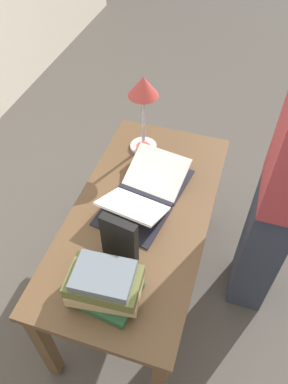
{
  "coord_description": "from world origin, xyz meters",
  "views": [
    {
      "loc": [
        -1.1,
        -0.36,
        2.15
      ],
      "look_at": [
        0.06,
        0.0,
        0.8
      ],
      "focal_mm": 35.0,
      "sensor_mm": 36.0,
      "label": 1
    }
  ],
  "objects": [
    {
      "name": "book_stack_tall",
      "position": [
        -0.47,
        0.0,
        0.81
      ],
      "size": [
        0.23,
        0.31,
        0.18
      ],
      "color": "#234C2D",
      "rests_on": "reading_desk"
    },
    {
      "name": "book_standing_upright",
      "position": [
        -0.27,
        0.01,
        0.85
      ],
      "size": [
        0.06,
        0.17,
        0.25
      ],
      "rotation": [
        0.0,
        0.0,
        -0.16
      ],
      "color": "black",
      "rests_on": "reading_desk"
    },
    {
      "name": "coffee_mug",
      "position": [
        0.36,
        0.1,
        0.77
      ],
      "size": [
        0.08,
        0.1,
        0.1
      ],
      "rotation": [
        0.0,
        0.0,
        4.26
      ],
      "color": "#B74238",
      "rests_on": "reading_desk"
    },
    {
      "name": "reading_desk",
      "position": [
        0.0,
        0.0,
        0.62
      ],
      "size": [
        1.34,
        0.67,
        0.72
      ],
      "color": "brown",
      "rests_on": "ground_plane"
    },
    {
      "name": "reading_lamp",
      "position": [
        0.46,
        0.13,
        1.07
      ],
      "size": [
        0.16,
        0.16,
        0.45
      ],
      "color": "#ADADB2",
      "rests_on": "reading_desk"
    },
    {
      "name": "person_reader",
      "position": [
        0.19,
        -0.62,
        0.87
      ],
      "size": [
        0.36,
        0.21,
        1.77
      ],
      "rotation": [
        0.0,
        0.0,
        3.14
      ],
      "color": "#2D3342",
      "rests_on": "ground_plane"
    },
    {
      "name": "ground_plane",
      "position": [
        0.0,
        0.0,
        0.0
      ],
      "size": [
        12.0,
        12.0,
        0.0
      ],
      "primitive_type": "plane",
      "color": "#47423D"
    },
    {
      "name": "open_book",
      "position": [
        0.1,
        0.01,
        0.76
      ],
      "size": [
        0.61,
        0.4,
        0.12
      ],
      "rotation": [
        0.0,
        0.0,
        -0.17
      ],
      "color": "black",
      "rests_on": "reading_desk"
    }
  ]
}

